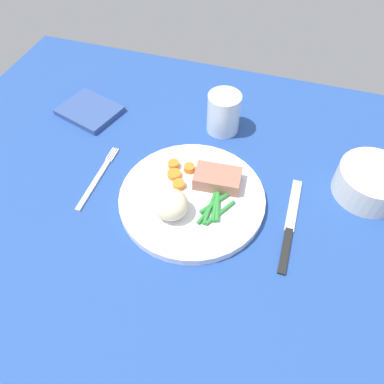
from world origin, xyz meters
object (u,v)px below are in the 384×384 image
(fork, at_px, (98,178))
(dinner_plate, at_px, (192,198))
(salad_bowl, at_px, (371,181))
(water_glass, at_px, (223,115))
(knife, at_px, (290,226))
(meat_portion, at_px, (217,178))
(napkin, at_px, (90,111))

(fork, bearing_deg, dinner_plate, -1.27)
(dinner_plate, distance_m, salad_bowl, 0.33)
(fork, bearing_deg, water_glass, 45.34)
(knife, height_order, water_glass, water_glass)
(meat_portion, xyz_separation_m, knife, (0.15, -0.05, -0.03))
(knife, distance_m, napkin, 0.51)
(dinner_plate, bearing_deg, salad_bowl, 21.11)
(knife, xyz_separation_m, salad_bowl, (0.13, 0.12, 0.03))
(dinner_plate, height_order, water_glass, water_glass)
(dinner_plate, distance_m, fork, 0.19)
(water_glass, height_order, napkin, water_glass)
(water_glass, bearing_deg, salad_bowl, -16.81)
(dinner_plate, xyz_separation_m, water_glass, (0.00, 0.21, 0.03))
(fork, bearing_deg, salad_bowl, 11.60)
(napkin, bearing_deg, knife, -19.98)
(napkin, bearing_deg, water_glass, 7.24)
(dinner_plate, height_order, knife, dinner_plate)
(dinner_plate, height_order, meat_portion, meat_portion)
(fork, relative_size, water_glass, 1.90)
(water_glass, relative_size, salad_bowl, 0.69)
(knife, bearing_deg, fork, -177.13)
(knife, distance_m, water_glass, 0.28)
(fork, height_order, knife, knife)
(salad_bowl, bearing_deg, knife, -135.98)
(meat_portion, distance_m, napkin, 0.36)
(water_glass, xyz_separation_m, napkin, (-0.30, -0.04, -0.03))
(water_glass, bearing_deg, knife, -50.17)
(fork, distance_m, water_glass, 0.29)
(dinner_plate, height_order, salad_bowl, salad_bowl)
(meat_portion, bearing_deg, salad_bowl, 15.74)
(salad_bowl, bearing_deg, napkin, 174.98)
(dinner_plate, relative_size, knife, 1.31)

